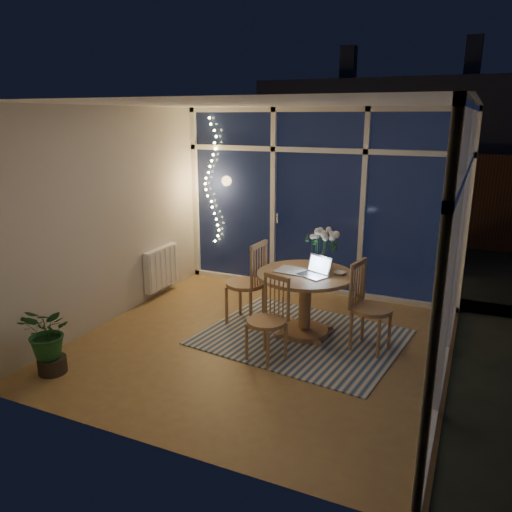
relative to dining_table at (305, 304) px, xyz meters
name	(u,v)px	position (x,y,z in m)	size (l,w,h in m)	color
floor	(260,344)	(-0.37, -0.44, -0.38)	(4.00, 4.00, 0.00)	#936640
ceiling	(261,103)	(-0.37, -0.44, 2.22)	(4.00, 4.00, 0.00)	silver
wall_back	(318,203)	(-0.37, 1.56, 0.92)	(4.00, 0.04, 2.60)	beige
wall_front	(147,289)	(-0.37, -2.44, 0.92)	(4.00, 0.04, 2.60)	beige
wall_left	(111,216)	(-2.37, -0.44, 0.92)	(0.04, 4.00, 2.60)	beige
wall_right	(464,252)	(1.63, -0.44, 0.92)	(0.04, 4.00, 2.60)	beige
window_wall_back	(317,203)	(-0.37, 1.52, 0.92)	(4.00, 0.10, 2.60)	white
window_wall_right	(459,252)	(1.59, -0.44, 0.92)	(0.10, 4.00, 2.60)	white
radiator	(161,268)	(-2.31, 0.46, 0.02)	(0.10, 0.70, 0.58)	white
fairy_lights	(211,181)	(-2.02, 1.44, 1.15)	(0.24, 0.10, 1.85)	#ECC95E
garden_patio	(386,249)	(0.13, 4.56, -0.44)	(12.00, 6.00, 0.10)	black
garden_fence	(369,196)	(-0.37, 5.06, 0.52)	(11.00, 0.08, 1.80)	#351F13
neighbour_roof	(410,127)	(-0.07, 8.06, 1.82)	(7.00, 3.00, 2.20)	#373942
garden_shrubs	(297,235)	(-1.17, 2.96, 0.07)	(0.90, 0.90, 0.90)	black
rug	(301,337)	(0.00, -0.10, -0.37)	(2.19, 1.75, 0.01)	beige
dining_table	(305,304)	(0.00, 0.00, 0.00)	(1.11, 1.11, 0.76)	#986244
chair_left	(245,282)	(-0.79, 0.04, 0.15)	(0.49, 0.49, 1.06)	#986244
chair_right	(372,307)	(0.78, -0.07, 0.12)	(0.46, 0.46, 1.00)	#986244
chair_front	(266,320)	(-0.16, -0.77, 0.08)	(0.42, 0.42, 0.92)	#986244
laptop	(313,266)	(0.10, -0.08, 0.50)	(0.32, 0.28, 0.24)	silver
flower_vase	(323,260)	(0.13, 0.25, 0.48)	(0.20, 0.20, 0.21)	silver
bowl	(340,273)	(0.37, 0.10, 0.40)	(0.15, 0.15, 0.04)	silver
newspapers	(293,270)	(-0.17, 0.03, 0.38)	(0.40, 0.30, 0.01)	silver
phone	(312,276)	(0.10, -0.08, 0.38)	(0.10, 0.05, 0.01)	black
potted_plant	(49,338)	(-2.00, -1.89, 0.00)	(0.54, 0.47, 0.76)	#1B4C22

